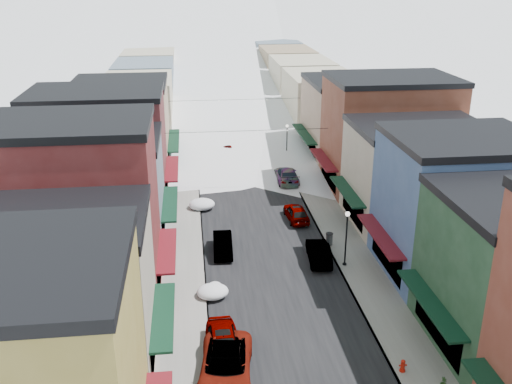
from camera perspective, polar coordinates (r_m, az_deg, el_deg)
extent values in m
cube|color=black|center=(77.92, -2.35, 5.50)|extent=(10.00, 160.00, 0.01)
cube|color=gray|center=(77.70, -7.23, 5.36)|extent=(3.20, 160.00, 0.15)
cube|color=gray|center=(78.65, 2.47, 5.70)|extent=(3.20, 160.00, 0.15)
cube|color=slate|center=(77.70, -6.08, 5.41)|extent=(0.10, 160.00, 0.15)
cube|color=slate|center=(78.43, 1.35, 5.67)|extent=(0.10, 160.00, 0.15)
cube|color=#B8AA94|center=(32.77, -19.39, -10.30)|extent=(10.00, 8.00, 9.00)
cube|color=black|center=(30.67, -20.45, -2.67)|extent=(10.20, 8.20, 0.50)
cube|color=black|center=(32.64, -9.27, -12.09)|extent=(1.20, 6.80, 0.15)
cube|color=maroon|center=(39.20, -18.06, -2.37)|extent=(11.00, 8.00, 12.00)
cube|color=black|center=(37.27, -19.14, 6.49)|extent=(11.20, 8.20, 0.50)
cube|color=maroon|center=(39.58, -8.88, -5.77)|extent=(1.20, 6.80, 0.15)
cube|color=slate|center=(47.51, -15.43, -0.24)|extent=(10.00, 9.00, 8.50)
cube|color=black|center=(46.12, -15.97, 4.98)|extent=(10.20, 9.20, 0.50)
cube|color=black|center=(47.33, -8.61, -1.14)|extent=(1.20, 7.65, 0.15)
cube|color=maroon|center=(55.78, -15.31, 4.02)|extent=(12.00, 9.00, 10.50)
cube|color=black|center=(54.49, -15.87, 9.55)|extent=(12.20, 9.20, 0.50)
cube|color=maroon|center=(55.77, -8.40, 2.34)|extent=(1.20, 7.65, 0.15)
cube|color=tan|center=(65.33, -13.24, 6.20)|extent=(10.00, 11.00, 9.50)
cube|color=black|center=(64.28, -13.61, 10.51)|extent=(10.20, 11.20, 0.50)
cube|color=black|center=(65.32, -8.23, 5.14)|extent=(1.20, 9.35, 0.15)
cube|color=black|center=(34.79, 17.02, -10.55)|extent=(1.20, 7.65, 0.15)
cube|color=#3D588B|center=(43.52, 19.49, -1.63)|extent=(10.00, 9.00, 10.00)
cube|color=black|center=(41.88, 20.36, 5.01)|extent=(10.20, 9.20, 0.50)
cube|color=maroon|center=(42.12, 12.31, -4.30)|extent=(1.20, 7.65, 0.15)
cube|color=#B5A892|center=(51.61, 15.69, 1.44)|extent=(11.00, 9.00, 8.50)
cube|color=black|center=(50.34, 16.19, 6.27)|extent=(11.20, 9.20, 0.50)
cube|color=black|center=(50.01, 9.09, 0.07)|extent=(1.20, 7.65, 0.15)
cube|color=brown|center=(59.43, 13.09, 5.50)|extent=(12.00, 9.00, 11.00)
cube|color=black|center=(58.20, 13.56, 10.96)|extent=(12.20, 9.20, 0.50)
cube|color=maroon|center=(58.21, 6.76, 3.22)|extent=(1.20, 7.65, 0.15)
cube|color=#937560|center=(68.57, 9.49, 6.95)|extent=(10.00, 11.00, 9.00)
cube|color=black|center=(67.59, 9.74, 10.85)|extent=(10.20, 11.20, 0.50)
cube|color=black|center=(67.57, 4.83, 5.82)|extent=(1.20, 9.35, 0.15)
cube|color=gray|center=(78.98, -11.68, 8.29)|extent=(9.00, 13.00, 8.00)
cube|color=gray|center=(80.75, 6.48, 8.86)|extent=(9.00, 13.00, 8.00)
cube|color=gray|center=(92.66, -11.04, 10.19)|extent=(9.00, 13.00, 8.00)
cube|color=gray|center=(94.18, 4.56, 10.67)|extent=(9.00, 13.00, 8.00)
cube|color=gray|center=(106.42, -10.56, 11.59)|extent=(9.00, 13.00, 8.00)
cube|color=gray|center=(107.74, 3.11, 12.02)|extent=(9.00, 13.00, 8.00)
cube|color=gray|center=(120.24, -10.19, 12.68)|extent=(9.00, 13.00, 8.00)
cube|color=gray|center=(121.41, 1.97, 13.07)|extent=(9.00, 13.00, 8.00)
cube|color=silver|center=(240.38, -5.65, 17.43)|extent=(360.00, 40.00, 12.00)
cylinder|color=black|center=(57.07, -0.83, 6.15)|extent=(16.40, 0.04, 0.04)
cylinder|color=black|center=(71.60, -2.10, 9.22)|extent=(16.40, 0.04, 0.04)
imported|color=silver|center=(32.52, -3.05, -17.04)|extent=(3.56, 6.39, 1.69)
imported|color=#A2A6AA|center=(34.24, -3.30, -14.89)|extent=(2.07, 4.84, 1.63)
imported|color=black|center=(45.57, -3.35, -5.27)|extent=(1.62, 4.33, 1.41)
imported|color=gray|center=(68.31, -5.15, 3.77)|extent=(2.43, 4.84, 1.35)
imported|color=black|center=(44.51, 6.29, -5.98)|extent=(1.98, 4.67, 1.50)
imported|color=#94979C|center=(51.46, 4.06, -2.07)|extent=(1.96, 4.35, 1.45)
imported|color=black|center=(60.70, 3.08, 1.71)|extent=(2.40, 5.58, 1.60)
imported|color=#AFB3B8|center=(68.53, -2.97, 4.04)|extent=(2.23, 5.09, 1.70)
imported|color=white|center=(81.67, -2.15, 6.74)|extent=(2.60, 5.11, 1.38)
cylinder|color=red|center=(34.26, 14.42, -16.89)|extent=(0.33, 0.33, 0.10)
cylinder|color=red|center=(34.11, 14.46, -16.56)|extent=(0.23, 0.23, 0.59)
sphere|color=red|center=(33.92, 14.51, -16.12)|extent=(0.25, 0.25, 0.25)
cylinder|color=red|center=(34.06, 14.47, -16.43)|extent=(0.44, 0.10, 0.10)
cylinder|color=#505355|center=(46.93, 7.34, -4.71)|extent=(0.55, 0.55, 0.96)
cylinder|color=black|center=(46.72, 7.37, -4.15)|extent=(0.60, 0.60, 0.06)
cylinder|color=black|center=(44.21, 8.84, -7.12)|extent=(0.30, 0.30, 0.10)
cylinder|color=black|center=(43.32, 8.99, -4.83)|extent=(0.12, 0.12, 4.04)
sphere|color=white|center=(42.43, 9.15, -2.19)|extent=(0.36, 0.36, 0.36)
cylinder|color=black|center=(67.82, 3.07, 3.27)|extent=(0.30, 0.30, 0.10)
cylinder|color=black|center=(67.25, 3.10, 4.85)|extent=(0.12, 0.12, 3.99)
sphere|color=white|center=(66.69, 3.14, 6.62)|extent=(0.36, 0.36, 0.36)
imported|color=#2C4E23|center=(33.54, 18.25, -17.70)|extent=(0.52, 0.52, 0.66)
ellipsoid|color=white|center=(39.79, -4.35, -9.90)|extent=(2.19, 1.85, 0.93)
ellipsoid|color=white|center=(40.94, -4.14, -9.30)|extent=(0.93, 0.84, 0.47)
ellipsoid|color=white|center=(53.92, -5.44, -1.23)|extent=(2.45, 2.08, 1.04)
ellipsoid|color=white|center=(55.13, -5.26, -1.00)|extent=(1.05, 0.94, 0.52)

